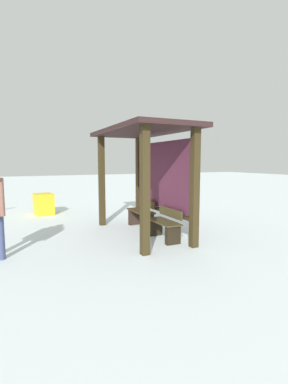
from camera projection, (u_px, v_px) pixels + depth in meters
name	position (u px, v px, depth m)	size (l,w,h in m)	color
ground_plane	(141.00, 234.00, 6.96)	(60.00, 60.00, 0.00)	white
bus_shelter	(148.00, 157.00, 6.82)	(3.29, 1.63, 2.59)	#362B15
bench_left_inside	(141.00, 215.00, 7.62)	(1.02, 0.41, 0.76)	#413119
bench_center_inside	(165.00, 226.00, 6.47)	(1.02, 0.39, 0.72)	#433A20
grit_bin	(44.00, 204.00, 9.53)	(0.70, 0.56, 0.71)	yellow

